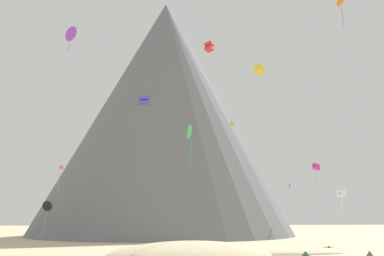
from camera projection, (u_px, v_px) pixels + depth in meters
dune_foreground_left at (246, 252)px, 51.47m from camera, size 26.94×12.38×1.86m
bush_near_right at (147, 253)px, 44.61m from camera, size 1.64×1.64×1.05m
bush_far_left at (306, 256)px, 41.71m from camera, size 2.45×2.45×0.98m
bush_low_patch at (329, 248)px, 52.86m from camera, size 1.75×1.75×0.77m
bush_far_right at (370, 256)px, 41.56m from camera, size 1.61×1.61×1.05m
rock_massif at (169, 118)px, 110.25m from camera, size 74.39×74.39×65.07m
kite_gold_high at (259, 70)px, 66.32m from camera, size 1.96×0.99×6.06m
kite_magenta_low at (316, 167)px, 65.67m from camera, size 1.06×0.97×2.78m
kite_lime_mid at (232, 124)px, 87.34m from camera, size 1.10×0.36×1.12m
kite_pink_low at (60, 173)px, 74.64m from camera, size 0.91×0.85×4.95m
kite_black_low at (47, 207)px, 69.54m from camera, size 1.92×1.07×6.03m
kite_green_mid at (190, 133)px, 55.78m from camera, size 1.27×1.99×6.35m
kite_violet_high at (72, 34)px, 60.63m from camera, size 2.17×1.72×4.04m
kite_indigo_mid at (144, 100)px, 67.06m from camera, size 2.02×2.02×1.64m
kite_red_high at (209, 47)px, 70.31m from camera, size 1.93×1.91×1.68m
kite_white_low at (341, 194)px, 69.77m from camera, size 1.41×1.41×3.51m
kite_teal_mid at (215, 156)px, 90.20m from camera, size 0.91×0.68×5.95m
kite_orange_high at (340, 1)px, 67.89m from camera, size 1.15×1.75×5.63m
kite_cyan_low at (289, 186)px, 91.90m from camera, size 0.59×1.25×1.22m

